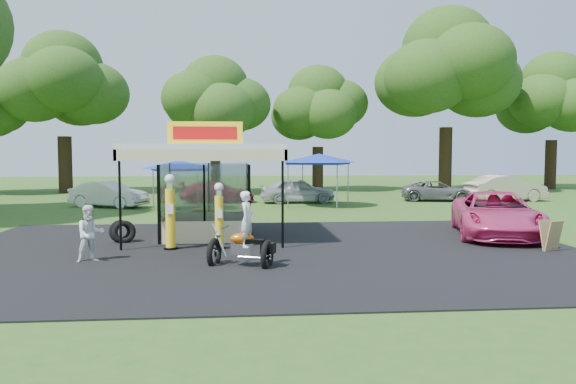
% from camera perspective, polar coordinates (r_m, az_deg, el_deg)
% --- Properties ---
extents(ground, '(120.00, 120.00, 0.00)m').
position_cam_1_polar(ground, '(15.73, -1.83, -7.33)').
color(ground, '#2D5219').
rests_on(ground, ground).
extents(asphalt_apron, '(20.00, 14.00, 0.04)m').
position_cam_1_polar(asphalt_apron, '(17.69, -2.22, -6.00)').
color(asphalt_apron, black).
rests_on(asphalt_apron, ground).
extents(gas_station_kiosk, '(5.40, 5.40, 4.18)m').
position_cam_1_polar(gas_station_kiosk, '(20.46, -8.27, 0.29)').
color(gas_station_kiosk, white).
rests_on(gas_station_kiosk, ground).
extents(gas_pump_left, '(0.45, 0.45, 2.43)m').
position_cam_1_polar(gas_pump_left, '(18.12, -11.87, -2.19)').
color(gas_pump_left, black).
rests_on(gas_pump_left, ground).
extents(gas_pump_right, '(0.40, 0.40, 2.15)m').
position_cam_1_polar(gas_pump_right, '(17.95, -7.01, -2.62)').
color(gas_pump_right, black).
rests_on(gas_pump_right, ground).
extents(motorcycle, '(1.90, 1.36, 2.15)m').
position_cam_1_polar(motorcycle, '(15.20, -4.41, -4.54)').
color(motorcycle, black).
rests_on(motorcycle, ground).
extents(spare_tires, '(1.00, 0.71, 0.82)m').
position_cam_1_polar(spare_tires, '(20.06, -16.48, -3.88)').
color(spare_tires, black).
rests_on(spare_tires, ground).
extents(a_frame_sign, '(0.61, 0.67, 1.00)m').
position_cam_1_polar(a_frame_sign, '(19.35, 25.12, -4.06)').
color(a_frame_sign, '#593819').
rests_on(a_frame_sign, ground).
extents(kiosk_car, '(2.82, 1.13, 0.96)m').
position_cam_1_polar(kiosk_car, '(22.77, -7.94, -2.62)').
color(kiosk_car, yellow).
rests_on(kiosk_car, ground).
extents(pink_sedan, '(4.36, 6.51, 1.66)m').
position_cam_1_polar(pink_sedan, '(21.99, 20.36, -2.15)').
color(pink_sedan, '#DD3C7D').
rests_on(pink_sedan, ground).
extents(spectator_west, '(0.98, 0.91, 1.62)m').
position_cam_1_polar(spectator_west, '(16.81, -19.46, -4.02)').
color(spectator_west, white).
rests_on(spectator_west, ground).
extents(bg_car_a, '(4.71, 3.22, 1.47)m').
position_cam_1_polar(bg_car_a, '(33.43, -17.77, -0.23)').
color(bg_car_a, silver).
rests_on(bg_car_a, ground).
extents(bg_car_b, '(4.66, 1.97, 1.34)m').
position_cam_1_polar(bg_car_b, '(35.10, -7.23, 0.01)').
color(bg_car_b, maroon).
rests_on(bg_car_b, ground).
extents(bg_car_c, '(4.66, 2.06, 1.56)m').
position_cam_1_polar(bg_car_c, '(34.65, 0.99, 0.18)').
color(bg_car_c, '#B3B4B8').
rests_on(bg_car_c, ground).
extents(bg_car_d, '(4.95, 3.02, 1.28)m').
position_cam_1_polar(bg_car_d, '(37.33, 14.98, 0.10)').
color(bg_car_d, slate).
rests_on(bg_car_d, ground).
extents(bg_car_e, '(5.27, 2.39, 1.68)m').
position_cam_1_polar(bg_car_e, '(38.36, 21.23, 0.36)').
color(bg_car_e, '#B9AB8D').
rests_on(bg_car_e, ground).
extents(tent_west, '(3.86, 3.86, 2.70)m').
position_cam_1_polar(tent_west, '(30.99, -11.05, 2.73)').
color(tent_west, gray).
rests_on(tent_west, ground).
extents(tent_east, '(4.36, 4.36, 3.05)m').
position_cam_1_polar(tent_east, '(32.41, 3.16, 3.41)').
color(tent_east, gray).
rests_on(tent_east, ground).
extents(oak_far_b, '(10.11, 10.11, 12.05)m').
position_cam_1_polar(oak_far_b, '(46.70, -21.87, 9.37)').
color(oak_far_b, black).
rests_on(oak_far_b, ground).
extents(oak_far_c, '(8.59, 8.59, 10.12)m').
position_cam_1_polar(oak_far_c, '(42.98, -7.43, 8.42)').
color(oak_far_c, black).
rests_on(oak_far_c, ground).
extents(oak_far_d, '(8.37, 8.37, 9.96)m').
position_cam_1_polar(oak_far_d, '(46.15, 3.06, 8.05)').
color(oak_far_d, black).
rests_on(oak_far_d, ground).
extents(oak_far_e, '(11.92, 11.92, 14.20)m').
position_cam_1_polar(oak_far_e, '(46.75, 15.85, 11.19)').
color(oak_far_e, black).
rests_on(oak_far_e, ground).
extents(oak_far_f, '(9.45, 9.45, 11.39)m').
position_cam_1_polar(oak_far_f, '(53.38, 25.29, 8.15)').
color(oak_far_f, black).
rests_on(oak_far_f, ground).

